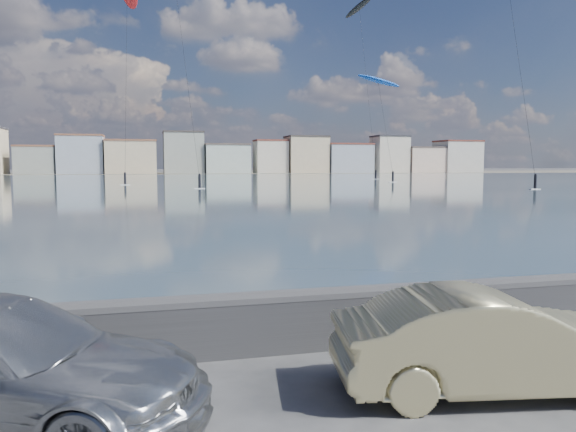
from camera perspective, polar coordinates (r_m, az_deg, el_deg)
The scene contains 8 objects.
ground at distance 7.27m, azimuth 0.14°, elevation -20.73°, with size 700.00×700.00×0.00m, color #333335.
bay_water at distance 97.89m, azimuth -13.33°, elevation 3.30°, with size 500.00×177.00×0.00m, color #2F4451.
far_shore_strip at distance 206.35m, azimuth -13.85°, elevation 4.27°, with size 500.00×60.00×0.00m, color #4C473D.
seawall at distance 9.53m, azimuth -3.97°, elevation -10.59°, with size 400.00×0.36×1.08m.
far_buildings at distance 192.37m, azimuth -13.46°, elevation 6.01°, with size 240.79×13.26×14.60m.
car_champagne at distance 8.50m, azimuth 19.90°, elevation -11.94°, with size 1.51×4.34×1.43m, color #C7BA82.
kitesurfer_1 at distance 132.22m, azimuth 7.26°, elevation 20.15°, with size 5.55×14.35×39.83m.
kitesurfer_12 at distance 109.45m, azimuth 9.15°, elevation 13.31°, with size 7.77×13.42×20.80m.
Camera 1 is at (-1.62, -6.32, 3.19)m, focal length 35.00 mm.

